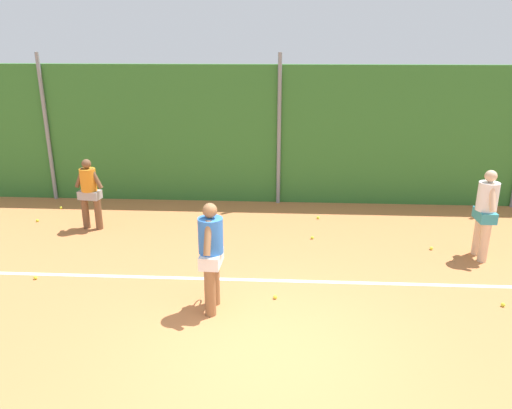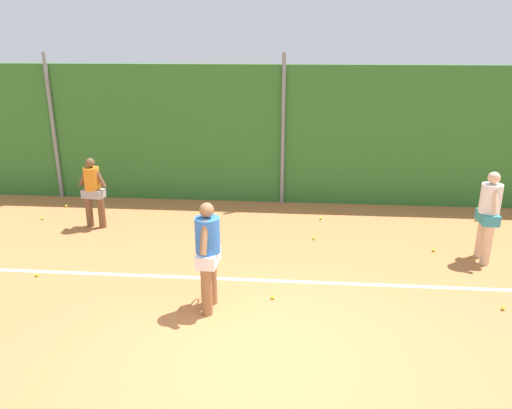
{
  "view_description": "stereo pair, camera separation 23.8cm",
  "coord_description": "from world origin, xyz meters",
  "px_view_note": "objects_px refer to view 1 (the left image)",
  "views": [
    {
      "loc": [
        0.14,
        -5.71,
        4.06
      ],
      "look_at": [
        -0.37,
        3.0,
        1.14
      ],
      "focal_mm": 34.59,
      "sensor_mm": 36.0,
      "label": 1
    },
    {
      "loc": [
        0.38,
        -5.69,
        4.06
      ],
      "look_at": [
        -0.37,
        3.0,
        1.14
      ],
      "focal_mm": 34.59,
      "sensor_mm": 36.0,
      "label": 2
    }
  ],
  "objects_px": {
    "tennis_ball_2": "(37,220)",
    "tennis_ball_4": "(35,278)",
    "player_backcourt_far": "(89,190)",
    "tennis_ball_12": "(275,297)",
    "player_foreground_near": "(211,252)",
    "tennis_ball_7": "(431,248)",
    "tennis_ball_3": "(318,218)",
    "tennis_ball_6": "(503,305)",
    "tennis_ball_10": "(312,238)",
    "player_midcourt": "(486,210)",
    "tennis_ball_9": "(61,208)"
  },
  "relations": [
    {
      "from": "player_foreground_near",
      "to": "tennis_ball_6",
      "type": "bearing_deg",
      "value": -82.98
    },
    {
      "from": "tennis_ball_3",
      "to": "tennis_ball_6",
      "type": "relative_size",
      "value": 1.0
    },
    {
      "from": "player_foreground_near",
      "to": "tennis_ball_9",
      "type": "xyz_separation_m",
      "value": [
        -4.52,
        4.61,
        -0.96
      ]
    },
    {
      "from": "player_midcourt",
      "to": "tennis_ball_4",
      "type": "height_order",
      "value": "player_midcourt"
    },
    {
      "from": "tennis_ball_7",
      "to": "player_foreground_near",
      "type": "bearing_deg",
      "value": -148.08
    },
    {
      "from": "player_foreground_near",
      "to": "tennis_ball_10",
      "type": "height_order",
      "value": "player_foreground_near"
    },
    {
      "from": "tennis_ball_7",
      "to": "tennis_ball_9",
      "type": "height_order",
      "value": "same"
    },
    {
      "from": "tennis_ball_2",
      "to": "player_midcourt",
      "type": "bearing_deg",
      "value": -8.46
    },
    {
      "from": "tennis_ball_2",
      "to": "tennis_ball_7",
      "type": "bearing_deg",
      "value": -7.2
    },
    {
      "from": "tennis_ball_3",
      "to": "tennis_ball_4",
      "type": "height_order",
      "value": "same"
    },
    {
      "from": "tennis_ball_3",
      "to": "tennis_ball_12",
      "type": "bearing_deg",
      "value": -103.6
    },
    {
      "from": "tennis_ball_6",
      "to": "tennis_ball_9",
      "type": "xyz_separation_m",
      "value": [
        -9.16,
        4.27,
        0.0
      ]
    },
    {
      "from": "tennis_ball_2",
      "to": "tennis_ball_3",
      "type": "bearing_deg",
      "value": 5.01
    },
    {
      "from": "player_foreground_near",
      "to": "tennis_ball_6",
      "type": "distance_m",
      "value": 4.74
    },
    {
      "from": "player_midcourt",
      "to": "tennis_ball_4",
      "type": "distance_m",
      "value": 8.42
    },
    {
      "from": "tennis_ball_6",
      "to": "tennis_ball_12",
      "type": "relative_size",
      "value": 1.0
    },
    {
      "from": "tennis_ball_10",
      "to": "player_foreground_near",
      "type": "bearing_deg",
      "value": -119.9
    },
    {
      "from": "player_foreground_near",
      "to": "tennis_ball_4",
      "type": "distance_m",
      "value": 3.54
    },
    {
      "from": "tennis_ball_7",
      "to": "tennis_ball_3",
      "type": "bearing_deg",
      "value": 142.41
    },
    {
      "from": "player_foreground_near",
      "to": "tennis_ball_6",
      "type": "xyz_separation_m",
      "value": [
        4.63,
        0.34,
        -0.96
      ]
    },
    {
      "from": "player_backcourt_far",
      "to": "tennis_ball_2",
      "type": "height_order",
      "value": "player_backcourt_far"
    },
    {
      "from": "player_midcourt",
      "to": "tennis_ball_3",
      "type": "xyz_separation_m",
      "value": [
        -3.02,
        2.01,
        -0.96
      ]
    },
    {
      "from": "tennis_ball_2",
      "to": "tennis_ball_6",
      "type": "distance_m",
      "value": 9.88
    },
    {
      "from": "player_midcourt",
      "to": "player_backcourt_far",
      "type": "height_order",
      "value": "player_midcourt"
    },
    {
      "from": "tennis_ball_3",
      "to": "tennis_ball_7",
      "type": "bearing_deg",
      "value": -37.59
    },
    {
      "from": "tennis_ball_6",
      "to": "tennis_ball_7",
      "type": "height_order",
      "value": "same"
    },
    {
      "from": "tennis_ball_9",
      "to": "tennis_ball_10",
      "type": "xyz_separation_m",
      "value": [
        6.24,
        -1.62,
        0.0
      ]
    },
    {
      "from": "tennis_ball_2",
      "to": "tennis_ball_4",
      "type": "relative_size",
      "value": 1.0
    },
    {
      "from": "player_midcourt",
      "to": "tennis_ball_7",
      "type": "relative_size",
      "value": 26.75
    },
    {
      "from": "player_backcourt_far",
      "to": "tennis_ball_4",
      "type": "bearing_deg",
      "value": -84.07
    },
    {
      "from": "player_foreground_near",
      "to": "tennis_ball_6",
      "type": "height_order",
      "value": "player_foreground_near"
    },
    {
      "from": "player_backcourt_far",
      "to": "tennis_ball_7",
      "type": "height_order",
      "value": "player_backcourt_far"
    },
    {
      "from": "tennis_ball_12",
      "to": "player_backcourt_far",
      "type": "bearing_deg",
      "value": 144.69
    },
    {
      "from": "tennis_ball_4",
      "to": "tennis_ball_3",
      "type": "bearing_deg",
      "value": 33.27
    },
    {
      "from": "player_backcourt_far",
      "to": "tennis_ball_4",
      "type": "relative_size",
      "value": 24.29
    },
    {
      "from": "tennis_ball_12",
      "to": "tennis_ball_4",
      "type": "bearing_deg",
      "value": 174.05
    },
    {
      "from": "player_foreground_near",
      "to": "tennis_ball_12",
      "type": "distance_m",
      "value": 1.42
    },
    {
      "from": "tennis_ball_3",
      "to": "player_foreground_near",
      "type": "bearing_deg",
      "value": -114.3
    },
    {
      "from": "tennis_ball_3",
      "to": "tennis_ball_6",
      "type": "distance_m",
      "value": 4.76
    },
    {
      "from": "player_backcourt_far",
      "to": "tennis_ball_12",
      "type": "height_order",
      "value": "player_backcourt_far"
    },
    {
      "from": "player_backcourt_far",
      "to": "tennis_ball_12",
      "type": "distance_m",
      "value": 5.2
    },
    {
      "from": "tennis_ball_7",
      "to": "tennis_ball_9",
      "type": "bearing_deg",
      "value": 166.63
    },
    {
      "from": "player_midcourt",
      "to": "tennis_ball_12",
      "type": "relative_size",
      "value": 26.75
    },
    {
      "from": "tennis_ball_2",
      "to": "tennis_ball_9",
      "type": "bearing_deg",
      "value": 81.04
    },
    {
      "from": "tennis_ball_2",
      "to": "tennis_ball_4",
      "type": "distance_m",
      "value": 3.16
    },
    {
      "from": "player_midcourt",
      "to": "tennis_ball_2",
      "type": "xyz_separation_m",
      "value": [
        -9.61,
        1.43,
        -0.96
      ]
    },
    {
      "from": "tennis_ball_3",
      "to": "tennis_ball_4",
      "type": "distance_m",
      "value": 6.25
    },
    {
      "from": "player_midcourt",
      "to": "tennis_ball_2",
      "type": "height_order",
      "value": "player_midcourt"
    },
    {
      "from": "tennis_ball_7",
      "to": "tennis_ball_12",
      "type": "bearing_deg",
      "value": -145.06
    },
    {
      "from": "player_foreground_near",
      "to": "tennis_ball_7",
      "type": "distance_m",
      "value": 4.94
    }
  ]
}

